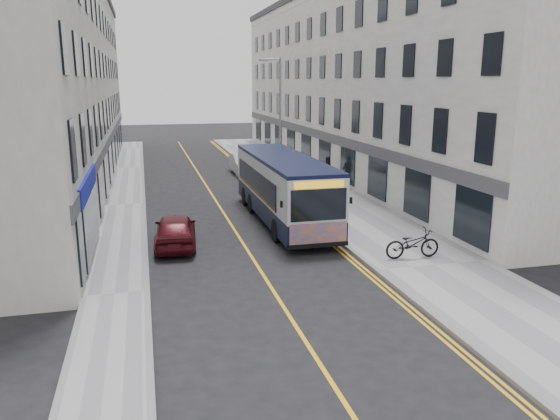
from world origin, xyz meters
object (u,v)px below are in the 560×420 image
streetlamp (279,120)px  pedestrian_near (302,178)px  bicycle (412,244)px  car_white (244,164)px  city_bus (283,186)px  car_maroon (175,230)px  pedestrian_far (328,170)px

streetlamp → pedestrian_near: 3.78m
bicycle → car_white: (-2.62, 21.04, 0.06)m
bicycle → streetlamp: bearing=8.7°
pedestrian_near → car_white: 7.83m
city_bus → car_maroon: (-5.33, -2.89, -1.04)m
pedestrian_near → car_white: (-2.27, 7.49, -0.17)m
city_bus → car_maroon: 6.15m
city_bus → bicycle: (3.26, -6.97, -1.06)m
car_maroon → car_white: bearing=-104.7°
car_white → city_bus: bearing=-93.3°
car_white → car_maroon: (-5.97, -16.96, -0.04)m
pedestrian_near → car_white: bearing=88.1°
car_white → car_maroon: 17.98m
bicycle → car_white: size_ratio=0.47×
streetlamp → bicycle: size_ratio=3.75×
streetlamp → car_white: (-0.97, 6.76, -3.64)m
car_white → pedestrian_near: bearing=-73.9°
bicycle → city_bus: bearing=27.1°
car_white → streetlamp: bearing=-82.6°
bicycle → car_maroon: bearing=66.7°
bicycle → pedestrian_far: 15.42m
streetlamp → pedestrian_far: streetlamp is taller
city_bus → car_maroon: city_bus is taller
bicycle → pedestrian_near: (-0.35, 13.55, 0.23)m
pedestrian_far → car_white: 7.33m
city_bus → pedestrian_near: city_bus is taller
streetlamp → city_bus: (-1.61, -7.31, -2.64)m
city_bus → pedestrian_far: (5.18, 8.33, -0.73)m
car_maroon → streetlamp: bearing=-119.5°
streetlamp → pedestrian_far: size_ratio=4.49×
pedestrian_near → car_maroon: bearing=-149.8°
pedestrian_near → streetlamp: bearing=131.9°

